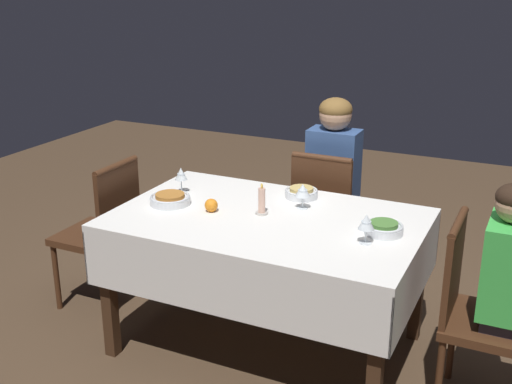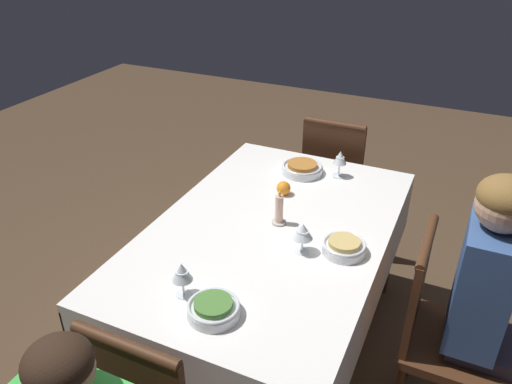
% 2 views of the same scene
% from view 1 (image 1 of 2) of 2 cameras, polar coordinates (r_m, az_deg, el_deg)
% --- Properties ---
extents(ground_plane, '(8.00, 8.00, 0.00)m').
position_cam_1_polar(ground_plane, '(3.48, 0.95, -13.42)').
color(ground_plane, '#4C3826').
extents(dining_table, '(1.50, 0.96, 0.73)m').
position_cam_1_polar(dining_table, '(3.18, 1.02, -3.73)').
color(dining_table, white).
rests_on(dining_table, ground_plane).
extents(chair_south, '(0.39, 0.39, 0.89)m').
position_cam_1_polar(chair_south, '(3.86, 6.26, -1.93)').
color(chair_south, '#472816').
rests_on(chair_south, ground_plane).
extents(chair_west, '(0.39, 0.39, 0.89)m').
position_cam_1_polar(chair_west, '(2.97, 18.99, -9.76)').
color(chair_west, '#472816').
rests_on(chair_west, ground_plane).
extents(chair_east, '(0.39, 0.39, 0.89)m').
position_cam_1_polar(chair_east, '(3.74, -13.30, -3.06)').
color(chair_east, '#472816').
rests_on(chair_east, ground_plane).
extents(person_adult_denim, '(0.30, 0.34, 1.17)m').
position_cam_1_polar(person_adult_denim, '(3.93, 7.07, 1.15)').
color(person_adult_denim, '#383342').
rests_on(person_adult_denim, ground_plane).
extents(bowl_south, '(0.17, 0.17, 0.06)m').
position_cam_1_polar(bowl_south, '(3.41, 4.06, -0.05)').
color(bowl_south, silver).
rests_on(bowl_south, dining_table).
extents(wine_glass_south, '(0.08, 0.08, 0.13)m').
position_cam_1_polar(wine_glass_south, '(3.23, 4.17, 0.10)').
color(wine_glass_south, white).
rests_on(wine_glass_south, dining_table).
extents(bowl_west, '(0.18, 0.18, 0.06)m').
position_cam_1_polar(bowl_west, '(3.00, 11.27, -3.15)').
color(bowl_west, silver).
rests_on(bowl_west, dining_table).
extents(wine_glass_west, '(0.07, 0.07, 0.14)m').
position_cam_1_polar(wine_glass_west, '(2.85, 9.78, -2.71)').
color(wine_glass_west, white).
rests_on(wine_glass_west, dining_table).
extents(bowl_east, '(0.21, 0.21, 0.06)m').
position_cam_1_polar(bowl_east, '(3.33, -7.64, -0.62)').
color(bowl_east, silver).
rests_on(bowl_east, dining_table).
extents(wine_glass_east, '(0.07, 0.07, 0.14)m').
position_cam_1_polar(wine_glass_east, '(3.48, -6.68, 1.51)').
color(wine_glass_east, white).
rests_on(wine_glass_east, dining_table).
extents(candle_centerpiece, '(0.06, 0.06, 0.16)m').
position_cam_1_polar(candle_centerpiece, '(3.16, 0.51, -0.95)').
color(candle_centerpiece, beige).
rests_on(candle_centerpiece, dining_table).
extents(orange_fruit, '(0.07, 0.07, 0.07)m').
position_cam_1_polar(orange_fruit, '(3.21, -4.00, -1.18)').
color(orange_fruit, orange).
rests_on(orange_fruit, dining_table).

